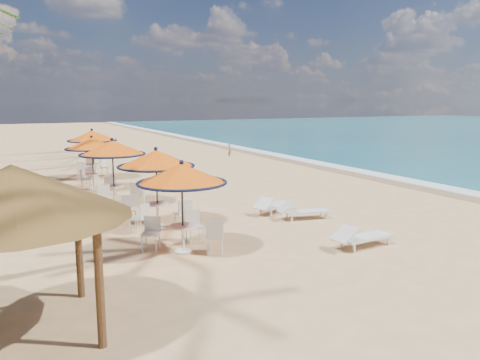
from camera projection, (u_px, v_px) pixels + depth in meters
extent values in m
plane|color=tan|center=(337.00, 233.00, 14.46)|extent=(160.00, 160.00, 0.00)
cube|color=white|center=(355.00, 171.00, 27.40)|extent=(1.20, 140.00, 0.04)
cube|color=olive|center=(343.00, 172.00, 27.00)|extent=(1.40, 140.00, 0.02)
cylinder|color=black|center=(182.00, 208.00, 12.50)|extent=(0.05, 0.05, 2.41)
cone|color=#DB5A13|center=(182.00, 174.00, 12.34)|extent=(2.41, 2.41, 0.52)
torus|color=black|center=(182.00, 183.00, 12.38)|extent=(2.41, 2.41, 0.07)
sphere|color=black|center=(181.00, 162.00, 12.29)|extent=(0.13, 0.13, 0.13)
cylinder|color=silver|center=(183.00, 226.00, 12.58)|extent=(0.73, 0.73, 0.04)
cylinder|color=silver|center=(183.00, 239.00, 12.64)|extent=(0.08, 0.08, 0.73)
cylinder|color=black|center=(157.00, 188.00, 15.14)|extent=(0.05, 0.05, 2.49)
cone|color=#DB5A13|center=(156.00, 158.00, 14.98)|extent=(2.49, 2.49, 0.54)
torus|color=black|center=(156.00, 166.00, 15.02)|extent=(2.50, 2.50, 0.08)
sphere|color=black|center=(156.00, 149.00, 14.92)|extent=(0.13, 0.13, 0.13)
cylinder|color=silver|center=(157.00, 204.00, 15.23)|extent=(0.76, 0.76, 0.04)
cylinder|color=silver|center=(158.00, 214.00, 15.29)|extent=(0.09, 0.09, 0.76)
cylinder|color=black|center=(113.00, 173.00, 18.15)|extent=(0.06, 0.06, 2.54)
cone|color=#DB5A13|center=(112.00, 148.00, 17.98)|extent=(2.54, 2.54, 0.55)
torus|color=black|center=(113.00, 154.00, 18.03)|extent=(2.54, 2.54, 0.08)
sphere|color=black|center=(112.00, 139.00, 17.93)|extent=(0.13, 0.13, 0.13)
cylinder|color=silver|center=(114.00, 186.00, 18.24)|extent=(0.77, 0.77, 0.04)
cylinder|color=silver|center=(114.00, 195.00, 18.30)|extent=(0.09, 0.09, 0.77)
cylinder|color=black|center=(93.00, 164.00, 21.39)|extent=(0.05, 0.05, 2.40)
cone|color=#DB5A13|center=(92.00, 143.00, 21.24)|extent=(2.40, 2.40, 0.52)
torus|color=black|center=(92.00, 149.00, 21.28)|extent=(2.40, 2.40, 0.07)
sphere|color=black|center=(91.00, 137.00, 21.19)|extent=(0.13, 0.13, 0.13)
cylinder|color=silver|center=(93.00, 174.00, 21.48)|extent=(0.73, 0.73, 0.04)
cylinder|color=silver|center=(94.00, 182.00, 21.53)|extent=(0.08, 0.08, 0.73)
cylinder|color=black|center=(93.00, 155.00, 24.42)|extent=(0.05, 0.05, 2.53)
cone|color=#DB5A13|center=(92.00, 136.00, 24.26)|extent=(2.53, 2.53, 0.55)
torus|color=black|center=(92.00, 141.00, 24.30)|extent=(2.53, 2.53, 0.08)
sphere|color=black|center=(92.00, 130.00, 24.20)|extent=(0.13, 0.13, 0.13)
cylinder|color=silver|center=(94.00, 164.00, 24.51)|extent=(0.77, 0.77, 0.04)
cylinder|color=silver|center=(94.00, 171.00, 24.57)|extent=(0.09, 0.09, 0.77)
cube|color=silver|center=(366.00, 237.00, 13.12)|extent=(1.67, 0.71, 0.07)
cube|color=silver|center=(344.00, 234.00, 12.67)|extent=(0.58, 0.63, 0.40)
cube|color=silver|center=(365.00, 242.00, 13.15)|extent=(0.06, 0.06, 0.23)
cube|color=silver|center=(307.00, 212.00, 16.20)|extent=(1.64, 0.88, 0.06)
cube|color=silver|center=(286.00, 207.00, 15.97)|extent=(0.63, 0.66, 0.39)
cube|color=silver|center=(307.00, 216.00, 16.22)|extent=(0.05, 0.05, 0.22)
cube|color=silver|center=(276.00, 205.00, 17.17)|extent=(1.66, 1.15, 0.06)
cube|color=silver|center=(264.00, 203.00, 16.54)|extent=(0.70, 0.73, 0.39)
cube|color=silver|center=(276.00, 209.00, 17.20)|extent=(0.06, 0.06, 0.22)
cylinder|color=brown|center=(79.00, 246.00, 9.62)|extent=(0.15, 0.15, 2.18)
cylinder|color=brown|center=(99.00, 285.00, 7.61)|extent=(0.15, 0.15, 2.18)
cone|color=brown|center=(13.00, 192.00, 7.86)|extent=(3.94, 3.94, 0.93)
imported|color=#8F6648|center=(230.00, 150.00, 34.04)|extent=(0.25, 0.37, 0.99)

